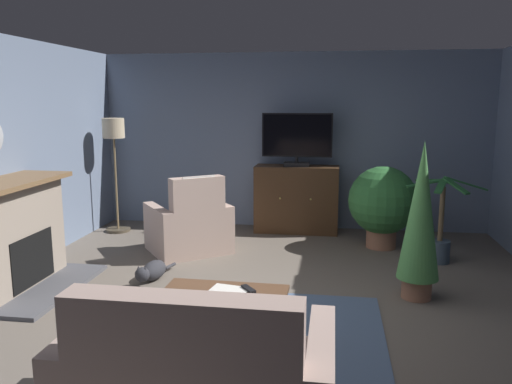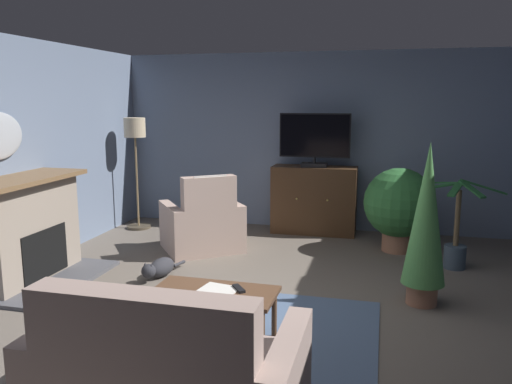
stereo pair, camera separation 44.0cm
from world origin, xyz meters
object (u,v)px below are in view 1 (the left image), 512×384
(tv_cabinet, at_px, (296,201))
(potted_plant_small_fern_corner, at_px, (440,235))
(cat, at_px, (152,271))
(armchair_angled_to_table, at_px, (190,227))
(television, at_px, (297,138))
(potted_plant_tall_palm_by_window, at_px, (421,216))
(floor_lamp, at_px, (114,146))
(coffee_table, at_px, (224,299))
(tv_remote, at_px, (248,289))
(folded_newspaper, at_px, (229,290))
(sofa_floral, at_px, (198,384))
(fireplace, at_px, (11,238))
(potted_plant_on_hearth_side, at_px, (383,202))

(tv_cabinet, height_order, potted_plant_small_fern_corner, potted_plant_small_fern_corner)
(cat, bearing_deg, armchair_angled_to_table, 84.00)
(television, relative_size, potted_plant_tall_palm_by_window, 0.65)
(armchair_angled_to_table, distance_m, floor_lamp, 1.88)
(coffee_table, relative_size, potted_plant_tall_palm_by_window, 0.64)
(tv_remote, bearing_deg, potted_plant_small_fern_corner, -76.18)
(folded_newspaper, xyz_separation_m, sofa_floral, (0.06, -1.15, -0.13))
(tv_cabinet, relative_size, folded_newspaper, 4.05)
(tv_cabinet, bearing_deg, cat, -120.69)
(potted_plant_tall_palm_by_window, relative_size, floor_lamp, 0.93)
(fireplace, bearing_deg, potted_plant_tall_palm_by_window, 5.06)
(television, relative_size, potted_plant_small_fern_corner, 0.96)
(sofa_floral, distance_m, potted_plant_on_hearth_side, 4.35)
(folded_newspaper, relative_size, potted_plant_on_hearth_side, 0.28)
(folded_newspaper, height_order, cat, folded_newspaper)
(potted_plant_tall_palm_by_window, xyz_separation_m, floor_lamp, (-4.00, 2.03, 0.45))
(tv_cabinet, height_order, sofa_floral, tv_cabinet)
(tv_remote, relative_size, armchair_angled_to_table, 0.14)
(potted_plant_small_fern_corner, xyz_separation_m, floor_lamp, (-4.44, 0.83, 0.95))
(coffee_table, xyz_separation_m, cat, (-1.08, 1.32, -0.28))
(potted_plant_on_hearth_side, xyz_separation_m, floor_lamp, (-3.81, 0.28, 0.67))
(armchair_angled_to_table, bearing_deg, cat, -96.00)
(coffee_table, distance_m, sofa_floral, 1.12)
(tv_cabinet, distance_m, potted_plant_small_fern_corner, 2.18)
(fireplace, relative_size, tv_remote, 8.75)
(coffee_table, relative_size, tv_remote, 5.86)
(tv_cabinet, xyz_separation_m, potted_plant_small_fern_corner, (1.81, -1.20, -0.14))
(potted_plant_small_fern_corner, bearing_deg, armchair_angled_to_table, -179.26)
(tv_cabinet, distance_m, tv_remote, 3.58)
(coffee_table, relative_size, folded_newspaper, 3.32)
(cat, xyz_separation_m, floor_lamp, (-1.25, 1.96, 1.17))
(floor_lamp, bearing_deg, sofa_floral, -61.19)
(fireplace, relative_size, sofa_floral, 0.97)
(floor_lamp, bearing_deg, potted_plant_small_fern_corner, -10.58)
(tv_cabinet, bearing_deg, fireplace, -134.43)
(tv_remote, height_order, cat, tv_remote)
(cat, bearing_deg, potted_plant_on_hearth_side, 33.31)
(television, height_order, cat, television)
(fireplace, relative_size, potted_plant_on_hearth_side, 1.38)
(television, bearing_deg, potted_plant_on_hearth_side, -26.90)
(coffee_table, xyz_separation_m, folded_newspaper, (0.03, 0.04, 0.06))
(sofa_floral, xyz_separation_m, potted_plant_tall_palm_by_window, (1.58, 2.36, 0.51))
(tv_cabinet, xyz_separation_m, potted_plant_on_hearth_side, (1.18, -0.65, 0.14))
(sofa_floral, relative_size, potted_plant_on_hearth_side, 1.42)
(tv_cabinet, bearing_deg, potted_plant_on_hearth_side, -28.92)
(cat, bearing_deg, tv_remote, -44.55)
(sofa_floral, height_order, potted_plant_tall_palm_by_window, potted_plant_tall_palm_by_window)
(fireplace, distance_m, armchair_angled_to_table, 2.11)
(fireplace, height_order, floor_lamp, floor_lamp)
(television, bearing_deg, cat, -121.28)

